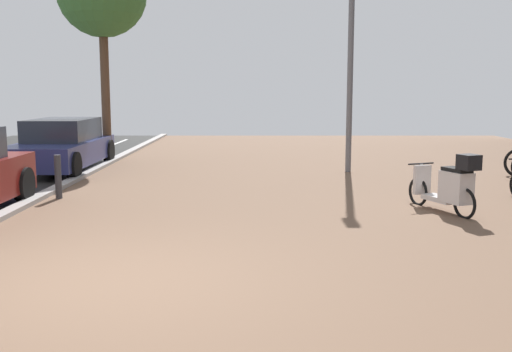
# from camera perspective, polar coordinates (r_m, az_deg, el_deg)

# --- Properties ---
(ground) EXTENTS (21.00, 40.00, 0.13)m
(ground) POSITION_cam_1_polar(r_m,az_deg,el_deg) (6.31, -1.80, -10.52)
(ground) COLOR #262522
(scooter_mid) EXTENTS (0.86, 1.59, 1.04)m
(scooter_mid) POSITION_cam_1_polar(r_m,az_deg,el_deg) (10.16, 17.91, -0.86)
(scooter_mid) COLOR black
(scooter_mid) RESTS_ON ground
(parked_car_far) EXTENTS (1.79, 4.23, 1.27)m
(parked_car_far) POSITION_cam_1_polar(r_m,az_deg,el_deg) (15.76, -18.23, 2.75)
(parked_car_far) COLOR navy
(parked_car_far) RESTS_ON ground
(lamp_post) EXTENTS (0.20, 0.52, 5.97)m
(lamp_post) POSITION_cam_1_polar(r_m,az_deg,el_deg) (14.73, 8.94, 13.27)
(lamp_post) COLOR slate
(lamp_post) RESTS_ON ground
(bollard_far) EXTENTS (0.12, 0.12, 0.81)m
(bollard_far) POSITION_cam_1_polar(r_m,az_deg,el_deg) (11.59, -18.53, -0.08)
(bollard_far) COLOR #38383D
(bollard_far) RESTS_ON ground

